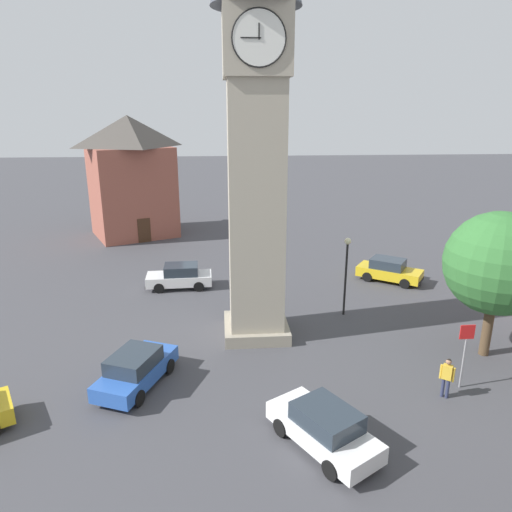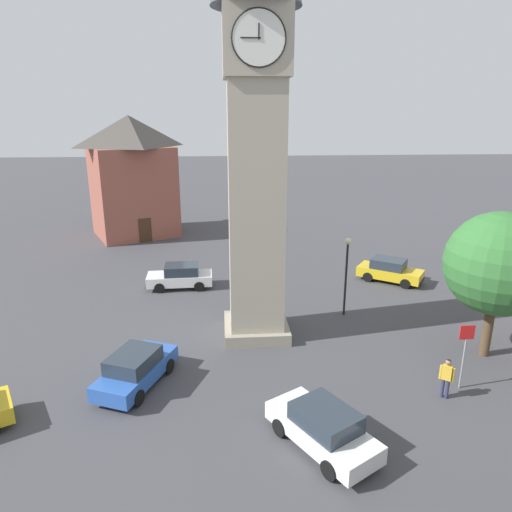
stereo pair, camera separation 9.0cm
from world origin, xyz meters
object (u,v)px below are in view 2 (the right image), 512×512
at_px(road_sign, 465,346).
at_px(car_red_corner, 323,427).
at_px(tree, 498,264).
at_px(building_terrace_right, 132,176).
at_px(clock_tower, 256,67).
at_px(car_silver_kerb, 390,270).
at_px(lamp_post, 347,263).
at_px(pedestrian, 447,375).
at_px(car_white_side, 180,276).
at_px(car_blue_kerb, 136,369).

bearing_deg(road_sign, car_red_corner, 25.53).
bearing_deg(tree, road_sign, 45.76).
bearing_deg(building_terrace_right, clock_tower, 114.52).
bearing_deg(car_silver_kerb, tree, 95.70).
distance_m(tree, lamp_post, 7.40).
height_order(building_terrace_right, lamp_post, building_terrace_right).
xyz_separation_m(car_silver_kerb, car_red_corner, (7.84, 15.49, 0.00)).
distance_m(clock_tower, road_sign, 14.46).
bearing_deg(tree, car_red_corner, 32.26).
relative_size(pedestrian, lamp_post, 0.38).
xyz_separation_m(pedestrian, tree, (-3.41, -3.15, 3.43)).
height_order(car_red_corner, building_terrace_right, building_terrace_right).
xyz_separation_m(clock_tower, car_silver_kerb, (-9.43, -6.96, -11.90)).
height_order(car_white_side, building_terrace_right, building_terrace_right).
xyz_separation_m(clock_tower, road_sign, (-7.95, 5.50, -10.76)).
bearing_deg(road_sign, car_white_side, -45.05).
bearing_deg(clock_tower, car_white_side, -57.47).
distance_m(car_white_side, road_sign, 17.46).
bearing_deg(car_silver_kerb, car_red_corner, 63.18).
relative_size(car_white_side, tree, 0.62).
distance_m(building_terrace_right, lamp_post, 23.90).
relative_size(car_silver_kerb, pedestrian, 2.57).
bearing_deg(car_silver_kerb, pedestrian, 79.50).
distance_m(car_white_side, pedestrian, 17.23).
xyz_separation_m(car_white_side, lamp_post, (-9.41, 4.90, 2.25)).
relative_size(car_white_side, lamp_post, 0.95).
distance_m(car_blue_kerb, building_terrace_right, 25.84).
bearing_deg(building_terrace_right, tree, 129.97).
height_order(car_silver_kerb, road_sign, road_sign).
bearing_deg(road_sign, car_silver_kerb, -96.76).
distance_m(car_silver_kerb, pedestrian, 13.30).
relative_size(clock_tower, pedestrian, 12.78).
bearing_deg(car_red_corner, tree, -147.74).
height_order(clock_tower, road_sign, clock_tower).
relative_size(car_red_corner, building_terrace_right, 0.42).
relative_size(car_silver_kerb, lamp_post, 0.98).
bearing_deg(clock_tower, car_blue_kerb, 39.33).
bearing_deg(car_red_corner, lamp_post, -108.31).
relative_size(tree, building_terrace_right, 0.64).
distance_m(clock_tower, car_silver_kerb, 16.70).
bearing_deg(car_red_corner, road_sign, -154.47).
bearing_deg(car_silver_kerb, car_blue_kerb, 37.50).
bearing_deg(pedestrian, tree, -137.31).
relative_size(car_silver_kerb, car_white_side, 1.04).
xyz_separation_m(clock_tower, building_terrace_right, (9.47, -20.76, -7.28)).
bearing_deg(building_terrace_right, car_white_side, 110.15).
height_order(car_silver_kerb, building_terrace_right, building_terrace_right).
distance_m(car_red_corner, building_terrace_right, 31.66).
height_order(tree, lamp_post, tree).
distance_m(tree, building_terrace_right, 30.98).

